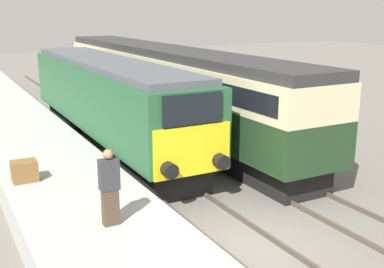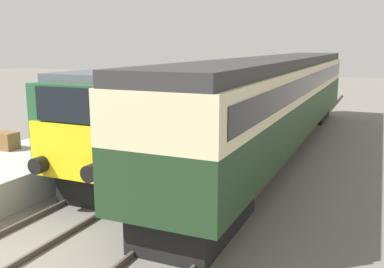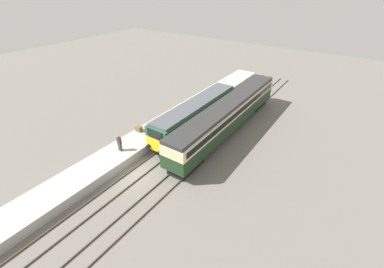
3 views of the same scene
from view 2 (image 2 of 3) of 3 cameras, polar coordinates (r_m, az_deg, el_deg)
The scene contains 6 objects.
platform_left at distance 17.57m, azimuth -13.85°, elevation -1.73°, with size 3.50×50.00×0.93m.
rails_near_track at distance 13.47m, azimuth -10.36°, elevation -7.45°, with size 1.51×60.00×0.14m.
rails_far_track at distance 11.99m, azimuth 3.44°, elevation -9.74°, with size 1.50×60.00×0.14m.
locomotive at distance 17.67m, azimuth -0.62°, elevation 4.07°, with size 2.70×15.25×3.72m.
passenger_carriage at distance 18.26m, azimuth 11.57°, elevation 5.17°, with size 2.75×21.87×3.99m.
luggage_crate at distance 16.04m, azimuth -23.47°, elevation -0.85°, with size 0.70×0.56×0.60m.
Camera 2 is at (7.26, -5.47, 4.45)m, focal length 40.00 mm.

